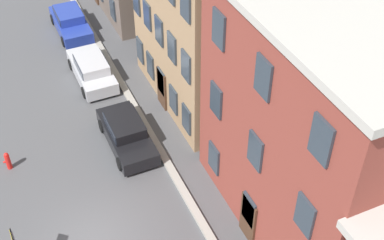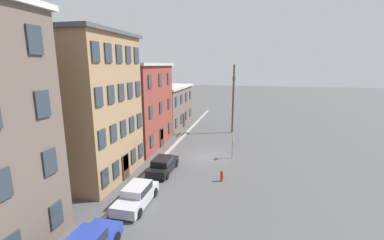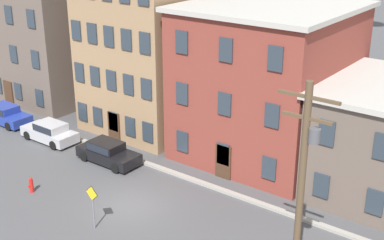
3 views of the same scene
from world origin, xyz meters
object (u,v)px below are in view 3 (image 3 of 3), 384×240
object	(u,v)px
car_blue	(5,114)
caution_sign	(92,201)
fire_hydrant	(31,185)
car_black	(108,152)
car_silver	(50,131)
utility_pole	(302,191)

from	to	relation	value
car_blue	caution_sign	world-z (taller)	caution_sign
fire_hydrant	car_black	bearing A→B (deg)	83.13
fire_hydrant	car_silver	bearing A→B (deg)	132.79
car_silver	fire_hydrant	bearing A→B (deg)	-47.21
car_silver	car_black	world-z (taller)	same
car_silver	caution_sign	xyz separation A→B (m)	(10.96, -6.01, 0.91)
car_blue	caution_sign	xyz separation A→B (m)	(16.59, -6.22, 0.91)
car_black	caution_sign	distance (m)	8.00
car_blue	caution_sign	size ratio (longest dim) A/B	1.75
utility_pole	car_blue	bearing A→B (deg)	168.93
utility_pole	fire_hydrant	world-z (taller)	utility_pole
car_black	fire_hydrant	bearing A→B (deg)	-96.87
utility_pole	car_silver	bearing A→B (deg)	166.71
car_blue	utility_pole	distance (m)	28.56
car_silver	utility_pole	size ratio (longest dim) A/B	0.44
fire_hydrant	utility_pole	bearing A→B (deg)	1.20
car_silver	car_black	size ratio (longest dim) A/B	1.00
car_silver	caution_sign	bearing A→B (deg)	-28.75
car_black	fire_hydrant	xyz separation A→B (m)	(-0.68, -5.60, -0.27)
utility_pole	car_black	bearing A→B (deg)	162.04
car_blue	utility_pole	xyz separation A→B (m)	(27.63, -5.40, 4.81)
car_blue	car_black	world-z (taller)	same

